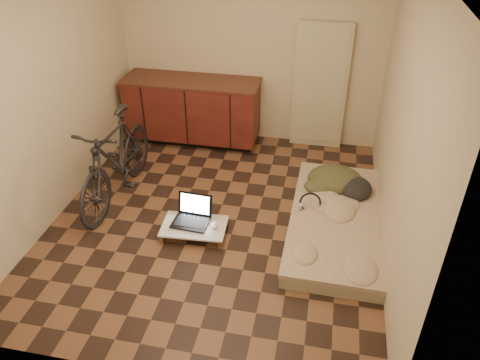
% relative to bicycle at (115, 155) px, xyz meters
% --- Properties ---
extents(room_shell, '(3.50, 4.00, 2.60)m').
position_rel_bicycle_xyz_m(room_shell, '(1.20, -0.17, 0.73)').
color(room_shell, brown).
rests_on(room_shell, ground).
extents(cabinets, '(1.84, 0.62, 0.91)m').
position_rel_bicycle_xyz_m(cabinets, '(0.45, 1.53, -0.10)').
color(cabinets, black).
rests_on(cabinets, ground).
extents(appliance_panel, '(0.70, 0.10, 1.70)m').
position_rel_bicycle_xyz_m(appliance_panel, '(2.15, 1.77, 0.28)').
color(appliance_panel, beige).
rests_on(appliance_panel, ground).
extents(bicycle, '(0.57, 1.78, 1.14)m').
position_rel_bicycle_xyz_m(bicycle, '(0.00, 0.00, 0.00)').
color(bicycle, black).
rests_on(bicycle, ground).
extents(futon, '(1.00, 2.05, 0.17)m').
position_rel_bicycle_xyz_m(futon, '(2.50, -0.09, -0.48)').
color(futon, '#AAA488').
rests_on(futon, ground).
extents(clothing_pile, '(0.68, 0.57, 0.27)m').
position_rel_bicycle_xyz_m(clothing_pile, '(2.51, 0.48, -0.26)').
color(clothing_pile, '#404327').
rests_on(clothing_pile, futon).
extents(headphones, '(0.27, 0.25, 0.17)m').
position_rel_bicycle_xyz_m(headphones, '(2.20, -0.03, -0.31)').
color(headphones, black).
rests_on(headphones, futon).
extents(lap_desk, '(0.70, 0.48, 0.11)m').
position_rel_bicycle_xyz_m(lap_desk, '(1.03, -0.49, -0.47)').
color(lap_desk, brown).
rests_on(lap_desk, ground).
extents(laptop, '(0.39, 0.36, 0.26)m').
position_rel_bicycle_xyz_m(laptop, '(0.99, -0.40, -0.41)').
color(laptop, black).
rests_on(laptop, lap_desk).
extents(mouse, '(0.07, 0.11, 0.04)m').
position_rel_bicycle_xyz_m(mouse, '(1.25, -0.46, -0.44)').
color(mouse, white).
rests_on(mouse, lap_desk).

